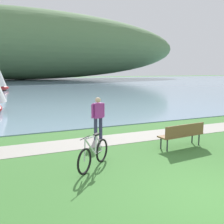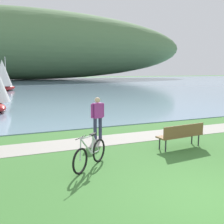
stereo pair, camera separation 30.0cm
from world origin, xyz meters
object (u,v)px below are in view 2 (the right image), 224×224
object	(u,v)px
bicycle_leaning_near_bench	(90,154)
person_at_shoreline	(98,115)
park_bench_near_camera	(181,134)
sailboat_mid_bay	(3,75)

from	to	relation	value
bicycle_leaning_near_bench	person_at_shoreline	bearing A→B (deg)	66.89
park_bench_near_camera	bicycle_leaning_near_bench	distance (m)	3.64
person_at_shoreline	sailboat_mid_bay	xyz separation A→B (m)	(-3.59, 27.15, 1.15)
park_bench_near_camera	person_at_shoreline	distance (m)	3.31
park_bench_near_camera	sailboat_mid_bay	xyz separation A→B (m)	(-5.97, 29.41, 1.61)
bicycle_leaning_near_bench	person_at_shoreline	distance (m)	3.15
park_bench_near_camera	person_at_shoreline	bearing A→B (deg)	136.33
park_bench_near_camera	bicycle_leaning_near_bench	xyz separation A→B (m)	(-3.59, -0.58, -0.12)
sailboat_mid_bay	park_bench_near_camera	bearing A→B (deg)	-78.53
park_bench_near_camera	person_at_shoreline	xyz separation A→B (m)	(-2.37, 2.27, 0.46)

